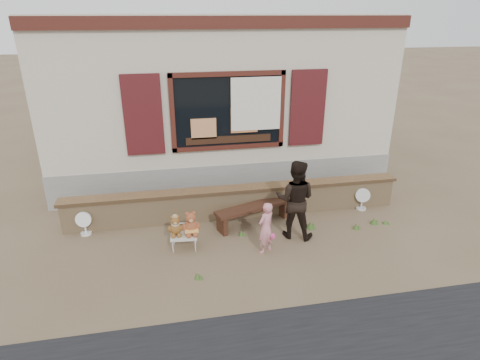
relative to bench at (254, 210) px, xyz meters
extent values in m
plane|color=brown|center=(-0.28, -0.59, -0.31)|extent=(80.00, 80.00, 0.00)
cube|color=#C0B69C|center=(-0.28, 3.91, 2.09)|extent=(8.00, 5.00, 3.20)
cube|color=gray|center=(-0.28, 3.91, 0.09)|extent=(8.04, 5.04, 0.80)
cube|color=black|center=(-0.28, 1.38, 1.74)|extent=(2.30, 0.04, 1.50)
cube|color=#441A14|center=(-0.28, 1.36, 2.54)|extent=(2.50, 0.08, 0.10)
cube|color=#441A14|center=(-0.28, 1.36, 0.94)|extent=(2.50, 0.08, 0.10)
cube|color=#441A14|center=(-1.48, 1.36, 1.74)|extent=(0.10, 0.08, 1.70)
cube|color=#441A14|center=(0.92, 1.36, 1.74)|extent=(0.10, 0.08, 1.70)
cube|color=#3C1011|center=(-2.08, 1.35, 1.74)|extent=(0.80, 0.07, 1.70)
cube|color=#3C1011|center=(1.52, 1.35, 1.74)|extent=(0.80, 0.07, 1.70)
cube|color=silver|center=(0.32, 1.31, 1.89)|extent=(1.10, 0.02, 1.15)
cube|color=#441A14|center=(-0.28, 1.39, 3.54)|extent=(8.00, 0.12, 0.25)
cube|color=black|center=(-0.28, 1.35, 1.12)|extent=(1.90, 0.06, 0.16)
cube|color=tan|center=(-0.83, 1.35, 1.39)|extent=(0.55, 0.06, 0.45)
cube|color=#E08447|center=(0.07, 1.35, 1.54)|extent=(0.60, 0.06, 0.55)
cube|color=tan|center=(-0.28, 0.41, -0.01)|extent=(7.00, 0.30, 0.60)
cube|color=brown|center=(-0.28, 0.41, 0.32)|extent=(7.10, 0.36, 0.07)
cube|color=#321B11|center=(0.00, 0.00, 0.08)|extent=(1.67, 0.87, 0.06)
cube|color=#321B11|center=(-0.68, -0.24, -0.13)|extent=(0.20, 0.33, 0.35)
cube|color=#321B11|center=(0.68, 0.24, -0.13)|extent=(0.20, 0.33, 0.35)
cube|color=beige|center=(-1.45, -0.64, -0.03)|extent=(0.51, 0.46, 0.04)
cylinder|color=silver|center=(-1.67, -0.81, -0.18)|extent=(0.02, 0.02, 0.26)
cylinder|color=silver|center=(-1.27, -0.84, -0.18)|extent=(0.02, 0.02, 0.26)
cylinder|color=silver|center=(-1.64, -0.44, -0.18)|extent=(0.02, 0.02, 0.26)
cylinder|color=silver|center=(-1.24, -0.48, -0.18)|extent=(0.02, 0.02, 0.26)
imported|color=pink|center=(-0.01, -1.05, 0.18)|extent=(0.43, 0.40, 0.98)
imported|color=black|center=(0.67, -0.59, 0.47)|extent=(0.94, 0.86, 1.56)
cylinder|color=white|center=(-3.33, 0.21, -0.29)|extent=(0.21, 0.21, 0.04)
cylinder|color=white|center=(-3.33, 0.21, -0.16)|extent=(0.03, 0.03, 0.27)
cylinder|color=white|center=(-3.33, 0.21, 0.03)|extent=(0.31, 0.13, 0.31)
cylinder|color=silver|center=(2.49, 0.21, -0.29)|extent=(0.22, 0.22, 0.04)
cylinder|color=silver|center=(2.49, 0.21, -0.15)|extent=(0.04, 0.04, 0.27)
cylinder|color=silver|center=(2.49, 0.21, 0.04)|extent=(0.33, 0.21, 0.32)
cone|color=#3C5A24|center=(1.98, -0.59, -0.25)|extent=(0.12, 0.12, 0.12)
cone|color=#3C5A24|center=(-1.30, -1.63, -0.25)|extent=(0.11, 0.11, 0.11)
cone|color=#3C5A24|center=(2.67, -0.51, -0.27)|extent=(0.12, 0.12, 0.08)
cone|color=#3C5A24|center=(2.44, -0.47, -0.24)|extent=(0.15, 0.15, 0.14)
cone|color=#3C5A24|center=(1.09, -0.39, -0.23)|extent=(0.18, 0.18, 0.16)
cone|color=#3C5A24|center=(-0.34, -0.41, -0.25)|extent=(0.11, 0.11, 0.11)
camera|label=1|loc=(-1.64, -7.10, 3.74)|focal=30.00mm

